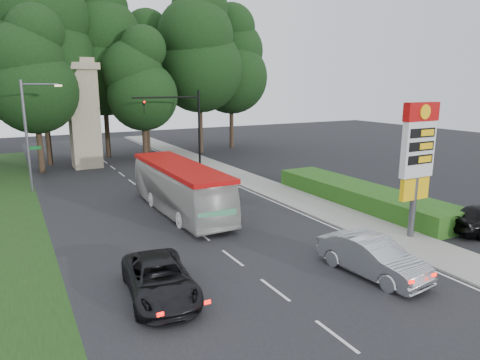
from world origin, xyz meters
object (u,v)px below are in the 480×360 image
streetlight_signs (29,131)px  monument (84,113)px  traffic_signal_mast (185,119)px  sedan_silver (372,257)px  gas_station_pylon (418,152)px  suv_charcoal (160,279)px  transit_bus (180,189)px

streetlight_signs → monument: 9.44m
traffic_signal_mast → monument: (-7.68, 6.00, 0.43)m
traffic_signal_mast → sedan_silver: bearing=-93.4°
streetlight_signs → gas_station_pylon: bearing=-51.0°
sedan_silver → suv_charcoal: sedan_silver is taller
monument → sedan_silver: bearing=-78.3°
streetlight_signs → suv_charcoal: bearing=-81.4°
sedan_silver → gas_station_pylon: bearing=18.6°
suv_charcoal → gas_station_pylon: bearing=5.9°
gas_station_pylon → traffic_signal_mast: 22.29m
gas_station_pylon → monument: (-11.20, 28.01, 0.66)m
sedan_silver → suv_charcoal: size_ratio=0.98×
gas_station_pylon → transit_bus: 13.48m
streetlight_signs → transit_bus: (7.49, -10.15, -2.94)m
traffic_signal_mast → transit_bus: bearing=-113.1°
suv_charcoal → monument: bearing=92.4°
streetlight_signs → traffic_signal_mast: bearing=8.9°
gas_station_pylon → suv_charcoal: bearing=179.4°
traffic_signal_mast → streetlight_signs: 12.83m
traffic_signal_mast → streetlight_signs: streetlight_signs is taller
streetlight_signs → sedan_silver: 25.19m
streetlight_signs → transit_bus: 12.95m
traffic_signal_mast → transit_bus: 13.57m
gas_station_pylon → suv_charcoal: (-13.18, 0.14, -3.77)m
traffic_signal_mast → suv_charcoal: traffic_signal_mast is taller
gas_station_pylon → sedan_silver: bearing=-155.8°
gas_station_pylon → sedan_silver: 6.55m
monument → streetlight_signs: bearing=-122.0°
gas_station_pylon → suv_charcoal: 13.71m
traffic_signal_mast → monument: bearing=142.0°
gas_station_pylon → suv_charcoal: size_ratio=1.39×
traffic_signal_mast → streetlight_signs: (-12.67, -1.99, -0.23)m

